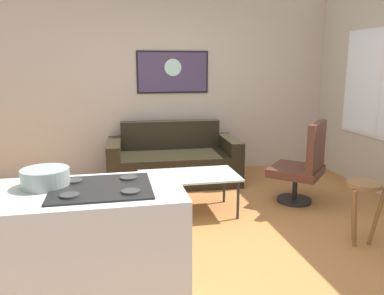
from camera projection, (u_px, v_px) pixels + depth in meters
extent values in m
cube|color=#A46936|center=(197.00, 238.00, 3.80)|extent=(6.40, 6.40, 0.04)
cube|color=#BDAC9B|center=(163.00, 82.00, 5.82)|extent=(6.40, 0.05, 2.80)
cube|color=black|center=(174.00, 168.00, 5.48)|extent=(1.49, 0.94, 0.43)
cube|color=black|center=(170.00, 134.00, 5.74)|extent=(1.47, 0.21, 0.41)
cube|color=black|center=(115.00, 164.00, 5.33)|extent=(0.21, 0.90, 0.62)
cube|color=black|center=(230.00, 159.00, 5.59)|extent=(0.21, 0.90, 0.62)
cube|color=silver|center=(189.00, 176.00, 4.29)|extent=(1.10, 0.64, 0.02)
cylinder|color=#232326|center=(147.00, 207.00, 3.99)|extent=(0.03, 0.03, 0.43)
cylinder|color=#232326|center=(238.00, 200.00, 4.18)|extent=(0.03, 0.03, 0.43)
cylinder|color=#232326|center=(143.00, 190.00, 4.50)|extent=(0.03, 0.03, 0.43)
cylinder|color=#232326|center=(224.00, 185.00, 4.70)|extent=(0.03, 0.03, 0.43)
cylinder|color=black|center=(294.00, 200.00, 4.75)|extent=(0.42, 0.42, 0.04)
cylinder|color=black|center=(295.00, 184.00, 4.71)|extent=(0.06, 0.06, 0.36)
cube|color=#4A271C|center=(296.00, 171.00, 4.67)|extent=(0.82, 0.82, 0.10)
cube|color=#4A271C|center=(316.00, 146.00, 4.49)|extent=(0.46, 0.49, 0.56)
cylinder|color=brown|center=(364.00, 184.00, 3.53)|extent=(0.31, 0.31, 0.03)
cylinder|color=brown|center=(353.00, 210.00, 3.72)|extent=(0.04, 0.13, 0.56)
cylinder|color=brown|center=(355.00, 219.00, 3.51)|extent=(0.13, 0.09, 0.56)
cylinder|color=brown|center=(377.00, 217.00, 3.55)|extent=(0.13, 0.09, 0.56)
cube|color=silver|center=(59.00, 263.00, 2.38)|extent=(1.54, 0.68, 0.92)
cube|color=black|center=(101.00, 188.00, 2.33)|extent=(0.60, 0.52, 0.01)
cylinder|color=#2D2D2D|center=(70.00, 195.00, 2.16)|extent=(0.11, 0.11, 0.01)
cylinder|color=#2D2D2D|center=(131.00, 191.00, 2.23)|extent=(0.11, 0.11, 0.01)
cylinder|color=#2D2D2D|center=(74.00, 181.00, 2.43)|extent=(0.11, 0.11, 0.01)
cylinder|color=#2D2D2D|center=(129.00, 178.00, 2.50)|extent=(0.11, 0.11, 0.01)
cylinder|color=#8B9896|center=(46.00, 186.00, 2.37)|extent=(0.16, 0.16, 0.01)
cylinder|color=#8B9896|center=(45.00, 178.00, 2.36)|extent=(0.29, 0.29, 0.11)
cube|color=black|center=(173.00, 72.00, 5.78)|extent=(1.08, 0.01, 0.63)
cube|color=#483958|center=(173.00, 72.00, 5.77)|extent=(1.03, 0.02, 0.58)
cylinder|color=silver|center=(173.00, 67.00, 5.74)|extent=(0.25, 0.01, 0.25)
cube|color=silver|center=(382.00, 84.00, 4.86)|extent=(0.02, 1.56, 1.41)
cube|color=white|center=(381.00, 84.00, 4.86)|extent=(0.01, 1.48, 1.33)
cube|color=silver|center=(381.00, 84.00, 4.86)|extent=(0.01, 0.04, 1.33)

